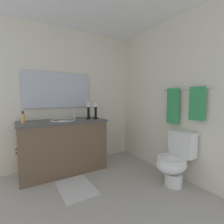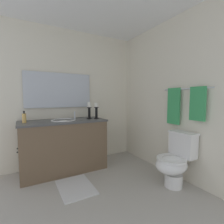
# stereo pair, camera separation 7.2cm
# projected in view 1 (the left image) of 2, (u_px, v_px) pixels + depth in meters

# --- Properties ---
(floor) EXTENTS (2.59, 2.63, 0.02)m
(floor) POSITION_uv_depth(u_px,v_px,m) (99.00, 198.00, 2.03)
(floor) COLOR #B2ADA3
(floor) RESTS_ON ground
(wall_back) EXTENTS (2.59, 0.04, 2.45)m
(wall_back) POSITION_uv_depth(u_px,v_px,m) (174.00, 98.00, 2.60)
(wall_back) COLOR silver
(wall_back) RESTS_ON ground
(wall_left) EXTENTS (0.04, 2.63, 2.45)m
(wall_left) POSITION_uv_depth(u_px,v_px,m) (67.00, 98.00, 3.03)
(wall_left) COLOR silver
(wall_left) RESTS_ON ground
(vanity_cabinet) EXTENTS (0.58, 1.37, 0.85)m
(vanity_cabinet) POSITION_uv_depth(u_px,v_px,m) (63.00, 146.00, 2.74)
(vanity_cabinet) COLOR brown
(vanity_cabinet) RESTS_ON ground
(sink_basin) EXTENTS (0.40, 0.40, 0.24)m
(sink_basin) POSITION_uv_depth(u_px,v_px,m) (63.00, 123.00, 2.70)
(sink_basin) COLOR white
(sink_basin) RESTS_ON vanity_cabinet
(mirror) EXTENTS (0.02, 1.14, 0.61)m
(mirror) POSITION_uv_depth(u_px,v_px,m) (58.00, 90.00, 2.89)
(mirror) COLOR silver
(candle_holder_tall) EXTENTS (0.09, 0.09, 0.28)m
(candle_holder_tall) POSITION_uv_depth(u_px,v_px,m) (96.00, 110.00, 2.93)
(candle_holder_tall) COLOR black
(candle_holder_tall) RESTS_ON vanity_cabinet
(candle_holder_short) EXTENTS (0.09, 0.09, 0.29)m
(candle_holder_short) POSITION_uv_depth(u_px,v_px,m) (88.00, 110.00, 2.92)
(candle_holder_short) COLOR black
(candle_holder_short) RESTS_ON vanity_cabinet
(soap_bottle) EXTENTS (0.06, 0.06, 0.18)m
(soap_bottle) POSITION_uv_depth(u_px,v_px,m) (23.00, 118.00, 2.40)
(soap_bottle) COLOR #E5B259
(soap_bottle) RESTS_ON vanity_cabinet
(toilet) EXTENTS (0.39, 0.54, 0.75)m
(toilet) POSITION_uv_depth(u_px,v_px,m) (175.00, 160.00, 2.29)
(toilet) COLOR white
(toilet) RESTS_ON ground
(towel_bar) EXTENTS (0.77, 0.02, 0.02)m
(towel_bar) POSITION_uv_depth(u_px,v_px,m) (186.00, 89.00, 2.34)
(towel_bar) COLOR silver
(towel_near_vanity) EXTENTS (0.21, 0.03, 0.55)m
(towel_near_vanity) POSITION_uv_depth(u_px,v_px,m) (173.00, 106.00, 2.52)
(towel_near_vanity) COLOR #389E59
(towel_near_vanity) RESTS_ON towel_bar
(towel_center) EXTENTS (0.22, 0.03, 0.45)m
(towel_center) POSITION_uv_depth(u_px,v_px,m) (197.00, 104.00, 2.19)
(towel_center) COLOR #389E59
(towel_center) RESTS_ON towel_bar
(bath_mat) EXTENTS (0.60, 0.44, 0.02)m
(bath_mat) POSITION_uv_depth(u_px,v_px,m) (76.00, 188.00, 2.24)
(bath_mat) COLOR silver
(bath_mat) RESTS_ON ground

